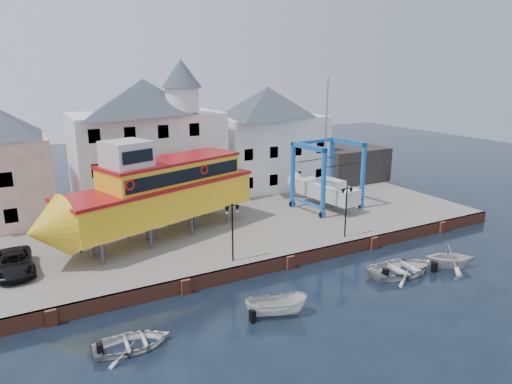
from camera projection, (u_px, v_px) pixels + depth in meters
name	position (u px, v px, depth m)	size (l,w,h in m)	color
ground	(290.00, 268.00, 33.29)	(140.00, 140.00, 0.00)	black
hardstanding	(226.00, 220.00, 42.49)	(44.00, 22.00, 1.00)	#666057
quay_wall	(289.00, 262.00, 33.25)	(44.00, 0.47, 1.00)	brown
building_white_main	(148.00, 140.00, 44.74)	(14.00, 8.30, 14.00)	silver
building_white_right	(268.00, 137.00, 51.83)	(12.00, 8.00, 11.20)	silver
shed_dark	(346.00, 163.00, 55.68)	(8.00, 7.00, 4.00)	black
lamp_post_left	(232.00, 218.00, 31.38)	(1.12, 0.32, 4.20)	black
lamp_post_right	(347.00, 199.00, 35.98)	(1.12, 0.32, 4.20)	black
tour_boat	(149.00, 193.00, 35.25)	(18.92, 10.12, 8.05)	#59595E
travel_lift	(322.00, 185.00, 44.59)	(6.30, 8.41, 12.40)	blue
van	(14.00, 263.00, 30.13)	(2.34, 5.07, 1.41)	black
motorboat_a	(276.00, 315.00, 26.97)	(1.40, 3.72, 1.44)	silver
motorboat_b	(402.00, 274.00, 32.43)	(3.72, 5.20, 1.08)	silver
motorboat_c	(449.00, 267.00, 33.48)	(3.05, 3.54, 1.86)	silver
motorboat_d	(132.00, 348.00, 23.79)	(2.85, 4.00, 0.83)	silver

